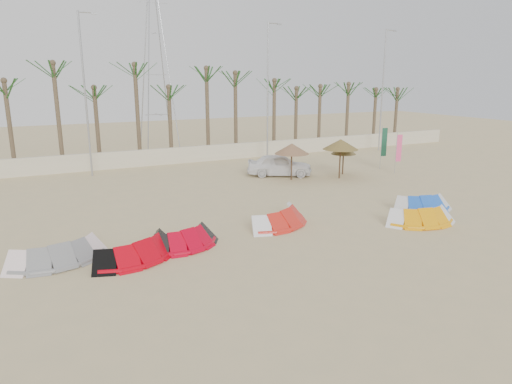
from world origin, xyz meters
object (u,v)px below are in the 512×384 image
kite_red_left (136,247)px  kite_red_right (277,215)px  kite_red_mid (184,236)px  car (280,165)px  parasol_mid (341,144)px  kite_orange (417,214)px  parasol_left (292,149)px  kite_grey (57,250)px  parasol_right (344,149)px  kite_blue (419,202)px

kite_red_left → kite_red_right: size_ratio=1.00×
kite_red_mid → car: (10.31, 10.39, 0.35)m
kite_red_right → parasol_mid: parasol_mid is taller
car → kite_orange: bearing=-149.0°
parasol_left → kite_red_mid: bearing=-139.5°
kite_grey → kite_red_left: bearing=-19.8°
parasol_mid → car: (-3.30, 2.57, -1.58)m
parasol_right → kite_red_mid: bearing=-148.9°
kite_grey → parasol_right: parasol_right is taller
parasol_right → car: size_ratio=0.48×
kite_red_mid → kite_orange: bearing=-10.1°
parasol_mid → car: 4.47m
kite_grey → parasol_right: bearing=22.9°
kite_red_left → parasol_mid: bearing=27.5°
kite_red_left → kite_orange: (12.98, -1.60, -0.00)m
kite_grey → kite_orange: bearing=-9.3°
kite_red_left → kite_orange: 13.08m
kite_red_right → kite_red_mid: bearing=-169.8°
kite_red_left → kite_red_right: bearing=10.0°
kite_red_mid → kite_orange: (10.93, -1.95, 0.00)m
kite_red_right → kite_blue: size_ratio=1.21×
kite_grey → kite_red_mid: bearing=-7.6°
kite_red_mid → parasol_right: 17.16m
kite_blue → parasol_left: size_ratio=1.37×
kite_orange → parasol_left: bearing=92.8°
kite_orange → parasol_left: 10.99m
parasol_left → kite_red_left: bearing=-143.4°
kite_grey → parasol_left: 17.37m
kite_blue → parasol_mid: 8.39m
kite_grey → kite_blue: same height
kite_blue → car: car is taller
kite_red_mid → kite_blue: same height
parasol_right → car: 4.72m
kite_red_mid → parasol_right: bearing=31.1°
kite_orange → parasol_mid: bearing=74.7°
kite_red_left → parasol_left: bearing=36.6°
kite_grey → kite_red_right: 9.63m
kite_grey → kite_orange: same height
kite_red_right → kite_orange: bearing=-24.8°
kite_orange → kite_grey: bearing=170.7°
kite_grey → kite_red_right: bearing=1.4°
kite_blue → kite_grey: bearing=176.9°
kite_grey → parasol_left: parasol_left is taller
kite_blue → parasol_right: size_ratio=1.57×
kite_grey → kite_blue: bearing=-3.1°
kite_blue → parasol_right: bearing=78.2°
kite_grey → parasol_mid: size_ratio=1.42×
kite_red_right → kite_blue: bearing=-8.4°
kite_grey → kite_red_left: size_ratio=0.94×
kite_red_left → parasol_right: 19.10m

